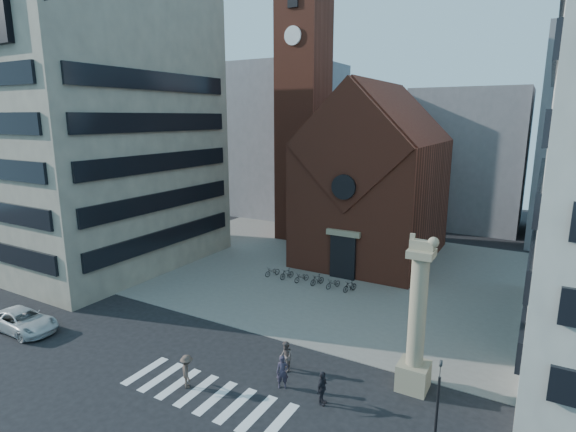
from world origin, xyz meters
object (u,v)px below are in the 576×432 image
at_px(white_car, 23,321).
at_px(pedestrian_0, 282,372).
at_px(lion_column, 416,330).
at_px(scooter_0, 273,272).
at_px(pedestrian_2, 322,388).
at_px(pedestrian_1, 286,357).
at_px(traffic_light, 438,402).

bearing_deg(white_car, pedestrian_0, -81.94).
distance_m(lion_column, scooter_0, 19.62).
relative_size(lion_column, pedestrian_2, 4.77).
bearing_deg(pedestrian_1, white_car, -111.56).
height_order(lion_column, pedestrian_1, lion_column).
bearing_deg(pedestrian_2, scooter_0, 36.63).
bearing_deg(scooter_0, pedestrian_0, -34.16).
distance_m(traffic_light, pedestrian_0, 8.34).
height_order(traffic_light, pedestrian_1, traffic_light).
relative_size(lion_column, pedestrian_1, 4.76).
bearing_deg(pedestrian_1, pedestrian_2, 25.26).
distance_m(traffic_light, pedestrian_2, 5.89).
relative_size(traffic_light, pedestrian_2, 2.36).
distance_m(lion_column, pedestrian_0, 7.55).
bearing_deg(pedestrian_2, lion_column, -47.92).
height_order(white_car, scooter_0, white_car).
relative_size(lion_column, traffic_light, 2.02).
bearing_deg(pedestrian_1, pedestrian_0, -11.99).
relative_size(white_car, pedestrian_1, 2.90).
distance_m(pedestrian_0, scooter_0, 17.51).
bearing_deg(pedestrian_2, traffic_light, -95.73).
bearing_deg(pedestrian_2, white_car, 95.08).
bearing_deg(pedestrian_1, scooter_0, 178.57).
bearing_deg(pedestrian_0, traffic_light, -35.51).
relative_size(pedestrian_2, scooter_0, 1.12).
bearing_deg(pedestrian_0, white_car, 157.72).
distance_m(lion_column, white_car, 26.10).
relative_size(traffic_light, pedestrian_1, 2.36).
bearing_deg(scooter_0, pedestrian_1, -33.17).
xyz_separation_m(traffic_light, scooter_0, (-17.84, 15.18, -1.81)).
xyz_separation_m(white_car, pedestrian_1, (18.23, 4.62, 0.18)).
xyz_separation_m(lion_column, pedestrian_1, (-6.89, -1.94, -2.55)).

